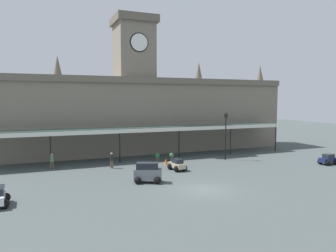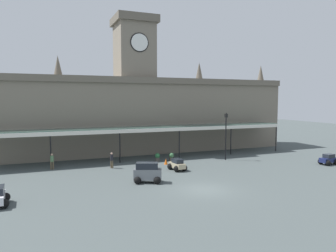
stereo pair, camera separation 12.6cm
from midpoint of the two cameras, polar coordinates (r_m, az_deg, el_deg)
name	(u,v)px [view 2 (the right image)]	position (r m, az deg, el deg)	size (l,w,h in m)	color
ground_plane	(204,190)	(26.36, 6.57, -11.25)	(140.00, 140.00, 0.00)	#454E4E
station_building	(135,111)	(44.01, -5.87, 2.75)	(43.91, 6.41, 18.27)	slate
entrance_canopy	(147,128)	(38.95, -3.65, -0.36)	(37.41, 3.26, 3.92)	#38564C
car_grey_van	(148,173)	(28.16, -3.55, -8.48)	(2.58, 2.16, 1.77)	slate
car_beige_sedan	(177,165)	(32.93, 1.77, -7.07)	(1.67, 2.14, 1.19)	tan
car_navy_sedan	(328,160)	(40.04, 26.87, -5.46)	(2.11, 1.62, 1.19)	#19214C
pedestrian_crossing_forecourt	(52,161)	(35.35, -19.96, -5.87)	(0.38, 0.34, 1.67)	brown
pedestrian_near_entrance	(112,160)	(34.34, -9.93, -5.95)	(0.34, 0.36, 1.67)	brown
victorian_lamppost	(226,131)	(38.67, 10.42, -0.91)	(0.30, 0.30, 5.69)	black
traffic_cone	(166,162)	(35.85, -0.28, -6.38)	(0.40, 0.40, 0.65)	orange
planter_near_kerb	(171,157)	(37.82, 0.71, -5.54)	(0.60, 0.60, 0.96)	#47423D
planter_by_canopy	(157,157)	(37.63, -1.82, -5.59)	(0.60, 0.60, 0.96)	#47423D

